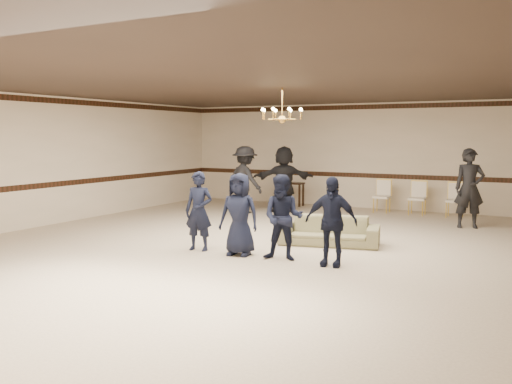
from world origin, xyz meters
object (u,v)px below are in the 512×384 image
banquet_chair_left (382,197)px  console_table (290,194)px  boy_d (331,221)px  adult_mid (284,179)px  adult_left (245,180)px  boy_c (283,218)px  boy_a (199,211)px  banquet_chair_mid (417,198)px  banquet_chair_right (455,200)px  boy_b (239,214)px  chandelier (282,104)px  settee (329,231)px  adult_right (469,188)px

banquet_chair_left → console_table: banquet_chair_left is taller
boy_d → adult_mid: 6.63m
adult_left → boy_c: bearing=144.9°
boy_a → banquet_chair_mid: (2.72, 6.81, -0.30)m
boy_a → boy_d: 2.70m
boy_d → console_table: boy_d is taller
boy_c → banquet_chair_right: bearing=64.3°
boy_b → adult_left: bearing=109.7°
boy_c → adult_left: 6.05m
boy_c → adult_mid: 6.20m
chandelier → boy_b: (-0.09, -1.63, -2.11)m
chandelier → boy_d: chandelier is taller
chandelier → console_table: (-2.27, 5.38, -2.50)m
boy_b → boy_a: bearing=171.6°
chandelier → boy_a: bearing=-121.3°
boy_b → banquet_chair_right: boy_b is taller
chandelier → boy_d: bearing=-43.7°
boy_b → banquet_chair_left: (0.82, 6.81, -0.30)m
chandelier → settee: size_ratio=0.47×
boy_d → console_table: size_ratio=1.73×
console_table → boy_a: bearing=-74.8°
adult_mid → banquet_chair_right: bearing=162.8°
banquet_chair_left → settee: bearing=-85.6°
banquet_chair_mid → console_table: bearing=175.9°
boy_c → settee: size_ratio=0.77×
adult_right → adult_mid: bearing=155.0°
adult_mid → adult_right: bearing=143.5°
adult_mid → console_table: size_ratio=2.16×
boy_b → chandelier: bearing=78.3°
chandelier → banquet_chair_right: (2.73, 5.18, -2.41)m
boy_a → console_table: (-1.28, 7.01, -0.39)m
boy_c → adult_right: size_ratio=0.80×
boy_d → banquet_chair_right: bearing=75.9°
boy_a → boy_c: 1.80m
boy_d → banquet_chair_mid: bearing=84.2°
adult_right → banquet_chair_right: size_ratio=2.05×
boy_c → adult_right: 5.77m
settee → chandelier: bearing=170.5°
boy_a → adult_right: 6.74m
boy_d → banquet_chair_mid: 6.82m
settee → banquet_chair_right: size_ratio=2.14×
boy_d → adult_mid: size_ratio=0.80×
boy_b → settee: size_ratio=0.77×
boy_a → console_table: boy_a is taller
adult_left → boy_d: bearing=151.2°
banquet_chair_left → adult_mid: bearing=-153.9°
boy_a → banquet_chair_left: 7.03m
boy_d → settee: (-0.66, 1.69, -0.47)m
boy_b → adult_right: size_ratio=0.80×
banquet_chair_right → settee: bearing=-111.2°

